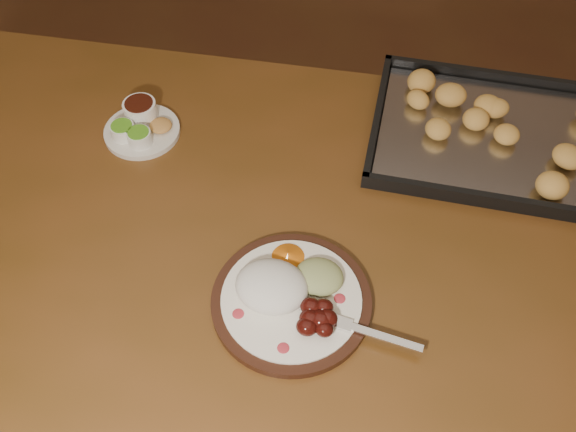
% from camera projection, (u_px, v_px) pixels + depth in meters
% --- Properties ---
extents(ground, '(4.00, 4.00, 0.00)m').
position_uv_depth(ground, '(268.00, 298.00, 1.87)').
color(ground, brown).
rests_on(ground, ground).
extents(dining_table, '(1.59, 1.07, 0.75)m').
position_uv_depth(dining_table, '(292.00, 273.00, 1.15)').
color(dining_table, brown).
rests_on(dining_table, ground).
extents(dinner_plate, '(0.33, 0.25, 0.06)m').
position_uv_depth(dinner_plate, '(290.00, 295.00, 0.99)').
color(dinner_plate, black).
rests_on(dinner_plate, dining_table).
extents(condiment_saucer, '(0.14, 0.14, 0.05)m').
position_uv_depth(condiment_saucer, '(140.00, 125.00, 1.22)').
color(condiment_saucer, silver).
rests_on(condiment_saucer, dining_table).
extents(baking_tray, '(0.49, 0.38, 0.05)m').
position_uv_depth(baking_tray, '(496.00, 135.00, 1.21)').
color(baking_tray, black).
rests_on(baking_tray, dining_table).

